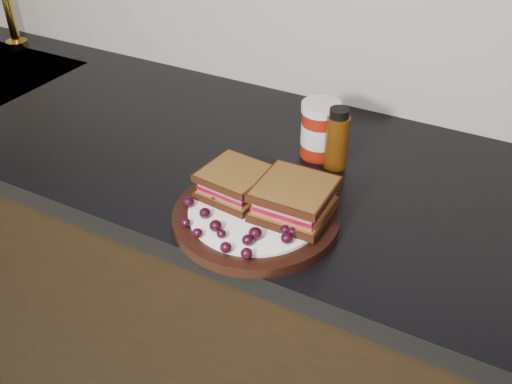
% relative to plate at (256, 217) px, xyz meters
% --- Properties ---
extents(base_cabinets, '(3.96, 0.58, 0.86)m').
position_rel_plate_xyz_m(base_cabinets, '(0.08, 0.18, -0.48)').
color(base_cabinets, black).
rests_on(base_cabinets, ground_plane).
extents(countertop, '(3.98, 0.60, 0.04)m').
position_rel_plate_xyz_m(countertop, '(0.08, 0.18, -0.03)').
color(countertop, black).
rests_on(countertop, base_cabinets).
extents(plate, '(0.28, 0.28, 0.02)m').
position_rel_plate_xyz_m(plate, '(0.00, 0.00, 0.00)').
color(plate, black).
rests_on(plate, countertop).
extents(sandwich_left, '(0.12, 0.12, 0.05)m').
position_rel_plate_xyz_m(sandwich_left, '(-0.05, 0.02, 0.04)').
color(sandwich_left, brown).
rests_on(sandwich_left, plate).
extents(sandwich_right, '(0.12, 0.12, 0.05)m').
position_rel_plate_xyz_m(sandwich_right, '(0.06, 0.02, 0.04)').
color(sandwich_right, brown).
rests_on(sandwich_right, plate).
extents(grape_0, '(0.02, 0.02, 0.02)m').
position_rel_plate_xyz_m(grape_0, '(-0.10, -0.05, 0.02)').
color(grape_0, black).
rests_on(grape_0, plate).
extents(grape_1, '(0.02, 0.02, 0.02)m').
position_rel_plate_xyz_m(grape_1, '(-0.06, -0.06, 0.02)').
color(grape_1, black).
rests_on(grape_1, plate).
extents(grape_2, '(0.02, 0.02, 0.01)m').
position_rel_plate_xyz_m(grape_2, '(-0.08, -0.09, 0.02)').
color(grape_2, black).
rests_on(grape_2, plate).
extents(grape_3, '(0.02, 0.02, 0.02)m').
position_rel_plate_xyz_m(grape_3, '(-0.05, -0.10, 0.02)').
color(grape_3, black).
rests_on(grape_3, plate).
extents(grape_4, '(0.02, 0.02, 0.02)m').
position_rel_plate_xyz_m(grape_4, '(-0.03, -0.08, 0.02)').
color(grape_4, black).
rests_on(grape_4, plate).
extents(grape_5, '(0.02, 0.02, 0.01)m').
position_rel_plate_xyz_m(grape_5, '(-0.01, -0.09, 0.02)').
color(grape_5, black).
rests_on(grape_5, plate).
extents(grape_6, '(0.02, 0.02, 0.02)m').
position_rel_plate_xyz_m(grape_6, '(0.01, -0.11, 0.02)').
color(grape_6, black).
rests_on(grape_6, plate).
extents(grape_7, '(0.02, 0.02, 0.02)m').
position_rel_plate_xyz_m(grape_7, '(0.04, -0.11, 0.02)').
color(grape_7, black).
rests_on(grape_7, plate).
extents(grape_8, '(0.02, 0.02, 0.02)m').
position_rel_plate_xyz_m(grape_8, '(0.03, -0.08, 0.02)').
color(grape_8, black).
rests_on(grape_8, plate).
extents(grape_9, '(0.02, 0.02, 0.02)m').
position_rel_plate_xyz_m(grape_9, '(0.03, -0.07, 0.02)').
color(grape_9, black).
rests_on(grape_9, plate).
extents(grape_10, '(0.02, 0.02, 0.02)m').
position_rel_plate_xyz_m(grape_10, '(0.08, -0.05, 0.02)').
color(grape_10, black).
rests_on(grape_10, plate).
extents(grape_11, '(0.02, 0.02, 0.02)m').
position_rel_plate_xyz_m(grape_11, '(0.07, -0.03, 0.02)').
color(grape_11, black).
rests_on(grape_11, plate).
extents(grape_12, '(0.02, 0.02, 0.02)m').
position_rel_plate_xyz_m(grape_12, '(0.08, -0.03, 0.02)').
color(grape_12, black).
rests_on(grape_12, plate).
extents(grape_13, '(0.02, 0.02, 0.02)m').
position_rel_plate_xyz_m(grape_13, '(0.10, 0.02, 0.02)').
color(grape_13, black).
rests_on(grape_13, plate).
extents(grape_14, '(0.01, 0.01, 0.01)m').
position_rel_plate_xyz_m(grape_14, '(0.07, 0.02, 0.02)').
color(grape_14, black).
rests_on(grape_14, plate).
extents(grape_15, '(0.02, 0.02, 0.02)m').
position_rel_plate_xyz_m(grape_15, '(0.05, 0.02, 0.02)').
color(grape_15, black).
rests_on(grape_15, plate).
extents(grape_16, '(0.02, 0.02, 0.02)m').
position_rel_plate_xyz_m(grape_16, '(-0.04, 0.05, 0.02)').
color(grape_16, black).
rests_on(grape_16, plate).
extents(grape_17, '(0.02, 0.02, 0.02)m').
position_rel_plate_xyz_m(grape_17, '(-0.05, 0.04, 0.02)').
color(grape_17, black).
rests_on(grape_17, plate).
extents(grape_18, '(0.02, 0.02, 0.02)m').
position_rel_plate_xyz_m(grape_18, '(-0.08, 0.03, 0.02)').
color(grape_18, black).
rests_on(grape_18, plate).
extents(grape_19, '(0.02, 0.02, 0.02)m').
position_rel_plate_xyz_m(grape_19, '(-0.07, 0.02, 0.02)').
color(grape_19, black).
rests_on(grape_19, plate).
extents(grape_20, '(0.02, 0.02, 0.02)m').
position_rel_plate_xyz_m(grape_20, '(-0.07, -0.00, 0.02)').
color(grape_20, black).
rests_on(grape_20, plate).
extents(grape_21, '(0.02, 0.02, 0.02)m').
position_rel_plate_xyz_m(grape_21, '(-0.07, -0.02, 0.02)').
color(grape_21, black).
rests_on(grape_21, plate).
extents(grape_22, '(0.01, 0.01, 0.01)m').
position_rel_plate_xyz_m(grape_22, '(-0.04, 0.04, 0.02)').
color(grape_22, black).
rests_on(grape_22, plate).
extents(grape_23, '(0.02, 0.02, 0.02)m').
position_rel_plate_xyz_m(grape_23, '(-0.09, 0.04, 0.02)').
color(grape_23, black).
rests_on(grape_23, plate).
extents(grape_24, '(0.02, 0.02, 0.01)m').
position_rel_plate_xyz_m(grape_24, '(-0.07, -0.00, 0.02)').
color(grape_24, black).
rests_on(grape_24, plate).
extents(condiment_jar, '(0.09, 0.09, 0.11)m').
position_rel_plate_xyz_m(condiment_jar, '(0.01, 0.25, 0.05)').
color(condiment_jar, maroon).
rests_on(condiment_jar, countertop).
extents(oil_bottle, '(0.05, 0.05, 0.12)m').
position_rel_plate_xyz_m(oil_bottle, '(0.05, 0.23, 0.05)').
color(oil_bottle, '#482407').
rests_on(oil_bottle, countertop).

